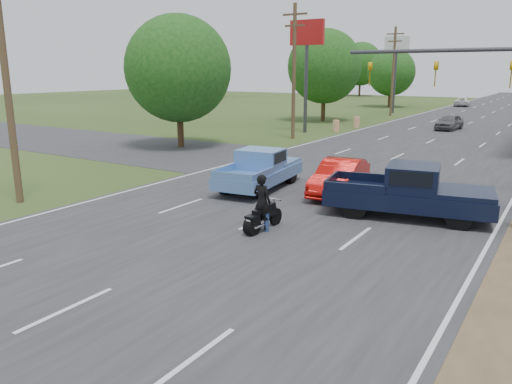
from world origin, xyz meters
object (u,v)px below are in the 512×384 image
Objects in this scene: red_convertible at (340,178)px; distant_car_white at (462,102)px; blue_pickup at (261,169)px; navy_pickup at (413,191)px; motorcycle at (261,219)px; rider at (262,205)px; distant_car_grey at (449,122)px.

red_convertible is 60.55m from distant_car_white.
red_convertible is at bearing 6.00° from blue_pickup.
motorcycle is at bearing -51.73° from navy_pickup.
navy_pickup is at bearing -14.97° from blue_pickup.
red_convertible is at bearing -87.15° from rider.
distant_car_white is (-6.23, 66.24, -0.27)m from rider.
red_convertible is 3.56m from blue_pickup.
blue_pickup is 7.09m from navy_pickup.
navy_pickup is (3.70, 4.28, 0.53)m from motorcycle.
navy_pickup reaches higher than distant_car_white.
rider reaches higher than blue_pickup.
red_convertible reaches higher than distant_car_grey.
red_convertible is at bearing 88.76° from distant_car_white.
blue_pickup is 1.38× the size of distant_car_grey.
distant_car_white is at bearing -80.42° from rider.
blue_pickup reaches higher than distant_car_grey.
red_convertible is 2.30× the size of motorcycle.
distant_car_white is (-5.05, 32.74, -0.05)m from distant_car_grey.
distant_car_grey is 33.13m from distant_car_white.
navy_pickup is 29.67m from distant_car_grey.
rider is at bearing -64.52° from blue_pickup.
rider is 66.54m from distant_car_white.
motorcycle is 0.47m from rider.
motorcycle is 33.56m from distant_car_grey.
red_convertible is at bearing -127.59° from navy_pickup.
red_convertible is 6.08m from motorcycle.
blue_pickup is 28.34m from distant_car_grey.
navy_pickup is at bearing -74.54° from distant_car_grey.
distant_car_grey is at bearing 178.59° from navy_pickup.
blue_pickup reaches higher than distant_car_white.
red_convertible is 27.50m from distant_car_grey.
blue_pickup is at bearing -88.34° from distant_car_grey.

